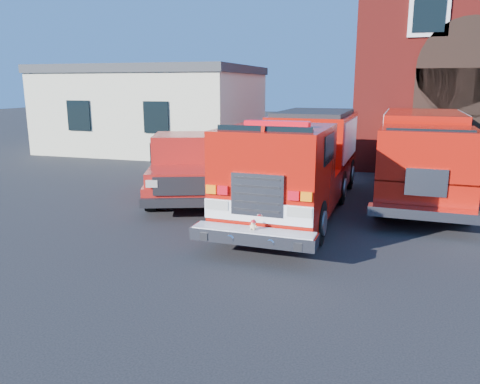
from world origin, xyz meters
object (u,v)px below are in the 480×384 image
(side_building, at_px, (157,108))
(fire_engine, at_px, (300,160))
(pickup_truck, at_px, (188,166))
(secondary_truck, at_px, (422,153))

(side_building, height_order, fire_engine, side_building)
(pickup_truck, distance_m, secondary_truck, 7.24)
(side_building, distance_m, secondary_truck, 15.08)
(side_building, xyz_separation_m, pickup_truck, (5.88, -9.60, -1.28))
(fire_engine, height_order, pickup_truck, fire_engine)
(pickup_truck, bearing_deg, secondary_truck, 14.47)
(side_building, height_order, secondary_truck, side_building)
(side_building, relative_size, secondary_truck, 1.28)
(side_building, bearing_deg, secondary_truck, -31.19)
(pickup_truck, relative_size, secondary_truck, 0.80)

